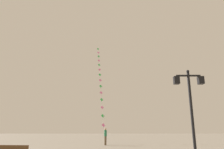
{
  "coord_description": "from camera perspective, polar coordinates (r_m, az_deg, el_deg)",
  "views": [
    {
      "loc": [
        -1.28,
        -0.92,
        1.48
      ],
      "look_at": [
        -1.38,
        23.29,
        7.9
      ],
      "focal_mm": 33.81,
      "sensor_mm": 36.0,
      "label": 1
    }
  ],
  "objects": [
    {
      "name": "ground_plane",
      "position": [
        21.02,
        3.95,
        -18.86
      ],
      "size": [
        160.0,
        160.0,
        0.0
      ],
      "primitive_type": "plane",
      "color": "gray"
    },
    {
      "name": "twin_lantern_lamp_post",
      "position": [
        11.49,
        20.63,
        -5.46
      ],
      "size": [
        1.54,
        0.28,
        4.55
      ],
      "color": "black",
      "rests_on": "ground_plane"
    },
    {
      "name": "kite_train",
      "position": [
        32.51,
        -2.94,
        -1.51
      ],
      "size": [
        2.2,
        15.02,
        17.16
      ],
      "color": "brown",
      "rests_on": "ground_plane"
    },
    {
      "name": "kite_flyer",
      "position": [
        22.75,
        -1.53,
        -16.3
      ],
      "size": [
        0.29,
        0.62,
        1.71
      ],
      "rotation": [
        0.0,
        0.0,
        1.7
      ],
      "color": "brown",
      "rests_on": "ground_plane"
    }
  ]
}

